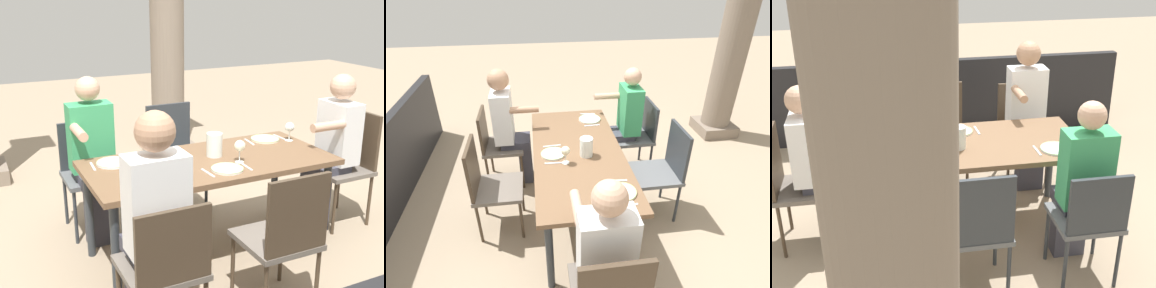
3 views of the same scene
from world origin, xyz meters
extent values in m
plane|color=gray|center=(0.00, 0.00, 0.00)|extent=(16.00, 16.00, 0.00)
cube|color=brown|center=(0.00, 0.00, 0.73)|extent=(1.81, 0.83, 0.04)
cylinder|color=#2D3338|center=(-0.83, 0.33, 0.35)|extent=(0.06, 0.06, 0.71)
cylinder|color=#2D3338|center=(0.83, 0.33, 0.35)|extent=(0.06, 0.06, 0.71)
cylinder|color=#2D3338|center=(-0.83, -0.33, 0.35)|extent=(0.06, 0.06, 0.71)
cylinder|color=#2D3338|center=(0.83, -0.33, 0.35)|extent=(0.06, 0.06, 0.71)
cube|color=#5B5E61|center=(-0.69, 0.75, 0.47)|extent=(0.44, 0.44, 0.04)
cube|color=#2D3338|center=(-0.69, 0.95, 0.68)|extent=(0.42, 0.03, 0.43)
cylinder|color=#2D3338|center=(-0.88, 0.56, 0.22)|extent=(0.03, 0.03, 0.45)
cylinder|color=#2D3338|center=(-0.50, 0.56, 0.22)|extent=(0.03, 0.03, 0.45)
cylinder|color=#2D3338|center=(-0.88, 0.94, 0.22)|extent=(0.03, 0.03, 0.45)
cylinder|color=#2D3338|center=(-0.50, 0.94, 0.22)|extent=(0.03, 0.03, 0.45)
cube|color=#6A6158|center=(-0.69, -0.75, 0.46)|extent=(0.44, 0.44, 0.04)
cube|color=#473828|center=(-0.69, -0.95, 0.68)|extent=(0.42, 0.03, 0.43)
cylinder|color=#473828|center=(-0.50, -0.56, 0.22)|extent=(0.03, 0.03, 0.45)
cylinder|color=#473828|center=(-0.88, -0.56, 0.22)|extent=(0.03, 0.03, 0.45)
cylinder|color=#473828|center=(-0.50, -0.94, 0.22)|extent=(0.03, 0.03, 0.45)
cylinder|color=#473828|center=(-0.88, -0.94, 0.22)|extent=(0.03, 0.03, 0.45)
cube|color=#5B5E61|center=(0.08, 0.75, 0.47)|extent=(0.44, 0.44, 0.04)
cube|color=#2D3338|center=(0.08, 0.95, 0.72)|extent=(0.42, 0.03, 0.49)
cylinder|color=#2D3338|center=(-0.11, 0.56, 0.23)|extent=(0.03, 0.03, 0.45)
cylinder|color=#2D3338|center=(0.27, 0.56, 0.23)|extent=(0.03, 0.03, 0.45)
cylinder|color=#2D3338|center=(-0.11, 0.94, 0.23)|extent=(0.03, 0.03, 0.45)
cylinder|color=#2D3338|center=(0.27, 0.94, 0.23)|extent=(0.03, 0.03, 0.45)
cube|color=#6A6158|center=(0.08, -0.75, 0.46)|extent=(0.44, 0.44, 0.04)
cube|color=#473828|center=(0.08, -0.95, 0.70)|extent=(0.42, 0.03, 0.49)
cylinder|color=#473828|center=(0.27, -0.56, 0.22)|extent=(0.03, 0.03, 0.44)
cylinder|color=#473828|center=(-0.11, -0.56, 0.22)|extent=(0.03, 0.03, 0.44)
cylinder|color=#473828|center=(0.27, -0.94, 0.22)|extent=(0.03, 0.03, 0.44)
cylinder|color=#473828|center=(-0.11, -0.94, 0.22)|extent=(0.03, 0.03, 0.44)
cylinder|color=#473828|center=(1.06, 0.19, 0.23)|extent=(0.03, 0.03, 0.46)
cube|color=#3F3F4C|center=(1.00, 0.00, 0.23)|extent=(0.14, 0.24, 0.46)
cube|color=#3F3F4C|center=(1.09, 0.00, 0.51)|extent=(0.32, 0.28, 0.10)
cube|color=white|center=(1.20, 0.00, 0.81)|extent=(0.20, 0.34, 0.51)
sphere|color=tan|center=(1.20, 0.00, 1.19)|extent=(0.21, 0.21, 0.21)
cylinder|color=tan|center=(0.96, -0.14, 0.93)|extent=(0.30, 0.07, 0.07)
cube|color=#3F3F4C|center=(-0.69, 0.50, 0.23)|extent=(0.24, 0.14, 0.46)
cube|color=#3F3F4C|center=(-0.69, 0.59, 0.51)|extent=(0.28, 0.32, 0.10)
cube|color=#389E60|center=(-0.69, 0.70, 0.83)|extent=(0.34, 0.20, 0.54)
sphere|color=tan|center=(-0.69, 0.70, 1.21)|extent=(0.19, 0.19, 0.19)
cylinder|color=tan|center=(-0.83, 0.46, 0.95)|extent=(0.07, 0.30, 0.07)
cube|color=#3F3F4C|center=(-0.69, -0.52, 0.23)|extent=(0.24, 0.14, 0.46)
cube|color=#3F3F4C|center=(-0.69, -0.61, 0.51)|extent=(0.28, 0.32, 0.10)
cube|color=white|center=(-0.69, -0.72, 0.84)|extent=(0.34, 0.20, 0.56)
sphere|color=tan|center=(-0.69, -0.72, 1.25)|extent=(0.22, 0.22, 0.22)
cylinder|color=tan|center=(-0.55, -0.48, 0.96)|extent=(0.07, 0.30, 0.07)
cube|color=gray|center=(-1.50, 2.32, 0.08)|extent=(0.53, 0.53, 0.16)
cylinder|color=gray|center=(-1.50, 2.32, 1.45)|extent=(0.41, 0.41, 2.59)
cylinder|color=white|center=(-0.65, 0.23, 0.76)|extent=(0.24, 0.24, 0.01)
torus|color=#A9CD91|center=(-0.65, 0.23, 0.76)|extent=(0.24, 0.24, 0.01)
cube|color=silver|center=(-0.80, 0.23, 0.75)|extent=(0.03, 0.17, 0.01)
cube|color=silver|center=(-0.50, 0.23, 0.75)|extent=(0.02, 0.17, 0.01)
cylinder|color=white|center=(0.02, -0.23, 0.76)|extent=(0.22, 0.22, 0.01)
torus|color=#A4C786|center=(0.02, -0.23, 0.76)|extent=(0.23, 0.23, 0.01)
cylinder|color=white|center=(0.17, -0.13, 0.75)|extent=(0.06, 0.06, 0.00)
cylinder|color=white|center=(0.17, -0.13, 0.80)|extent=(0.01, 0.01, 0.08)
sphere|color=#F2EFCC|center=(0.17, -0.13, 0.87)|extent=(0.08, 0.08, 0.08)
cube|color=silver|center=(-0.13, -0.23, 0.75)|extent=(0.03, 0.17, 0.01)
cube|color=silver|center=(0.17, -0.23, 0.75)|extent=(0.02, 0.17, 0.01)
cylinder|color=silver|center=(0.64, 0.24, 0.76)|extent=(0.23, 0.23, 0.01)
torus|color=#A0BE77|center=(0.64, 0.24, 0.76)|extent=(0.24, 0.24, 0.01)
cylinder|color=white|center=(0.81, 0.14, 0.75)|extent=(0.06, 0.06, 0.00)
cylinder|color=white|center=(0.81, 0.14, 0.79)|extent=(0.01, 0.01, 0.08)
sphere|color=white|center=(0.81, 0.14, 0.87)|extent=(0.08, 0.08, 0.08)
cube|color=silver|center=(0.49, 0.24, 0.75)|extent=(0.04, 0.17, 0.01)
cube|color=silver|center=(0.79, 0.24, 0.75)|extent=(0.02, 0.17, 0.01)
cylinder|color=white|center=(0.08, 0.07, 0.84)|extent=(0.12, 0.12, 0.18)
cylinder|color=#EFEAC6|center=(0.08, 0.07, 0.81)|extent=(0.11, 0.11, 0.11)
camera|label=1|loc=(-1.56, -2.99, 1.95)|focal=45.94mm
camera|label=2|loc=(2.46, -0.35, 2.28)|focal=29.31mm
camera|label=3|loc=(0.66, 3.56, 2.43)|focal=47.87mm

